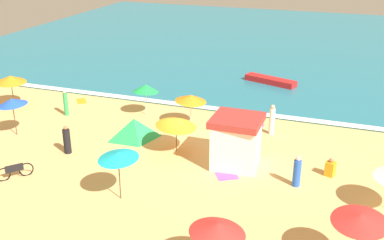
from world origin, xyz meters
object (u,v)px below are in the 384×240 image
(beach_umbrella_4, at_px, (218,228))
(beachgoer_0, at_px, (297,172))
(beach_umbrella_6, at_px, (360,218))
(small_boat_0, at_px, (270,80))
(beach_umbrella_3, at_px, (176,122))
(beachgoer_5, at_px, (272,120))
(beachgoer_3, at_px, (330,168))
(beach_umbrella_1, at_px, (11,79))
(beachgoer_2, at_px, (66,103))
(parked_bicycle, at_px, (15,171))
(lifeguard_cabana, at_px, (236,141))
(beach_umbrella_9, at_px, (191,98))
(beachgoer_1, at_px, (67,141))
(beach_umbrella_0, at_px, (146,88))
(beach_tent, at_px, (134,129))
(beach_umbrella_7, at_px, (12,102))
(beach_umbrella_5, at_px, (118,156))

(beach_umbrella_4, height_order, beachgoer_0, beach_umbrella_4)
(beach_umbrella_6, bearing_deg, small_boat_0, 108.66)
(beach_umbrella_3, distance_m, beachgoer_5, 6.17)
(beach_umbrella_6, bearing_deg, beachgoer_3, 101.02)
(beach_umbrella_1, distance_m, beachgoer_2, 4.56)
(beach_umbrella_1, height_order, parked_bicycle, beach_umbrella_1)
(beach_umbrella_6, bearing_deg, parked_bicycle, 174.90)
(beach_umbrella_6, distance_m, beachgoer_3, 7.28)
(beach_umbrella_4, xyz_separation_m, beach_umbrella_6, (4.53, 2.03, 0.12))
(beachgoer_0, height_order, beachgoer_5, beachgoer_5)
(lifeguard_cabana, xyz_separation_m, beachgoer_0, (3.30, -1.18, -0.61))
(beachgoer_3, distance_m, beachgoer_5, 5.62)
(small_boat_0, bearing_deg, beach_umbrella_4, -83.81)
(lifeguard_cabana, bearing_deg, beachgoer_3, 4.81)
(beach_umbrella_6, bearing_deg, beach_umbrella_9, 133.31)
(parked_bicycle, relative_size, beachgoer_2, 0.81)
(lifeguard_cabana, xyz_separation_m, beachgoer_1, (-9.05, -1.79, -0.62))
(beach_umbrella_1, bearing_deg, small_boat_0, 34.49)
(beach_umbrella_0, height_order, parked_bicycle, beach_umbrella_0)
(lifeguard_cabana, distance_m, beach_umbrella_4, 8.74)
(beachgoer_2, relative_size, small_boat_0, 0.41)
(beach_umbrella_6, height_order, parked_bicycle, beach_umbrella_6)
(beach_tent, height_order, beachgoer_2, beachgoer_2)
(beachgoer_1, bearing_deg, beach_umbrella_7, 165.76)
(beachgoer_5, bearing_deg, beachgoer_0, -68.23)
(beach_umbrella_6, relative_size, beachgoer_3, 2.52)
(beach_umbrella_6, distance_m, beach_umbrella_9, 14.72)
(lifeguard_cabana, distance_m, beachgoer_0, 3.56)
(beachgoer_0, bearing_deg, beach_umbrella_4, -103.19)
(beach_tent, relative_size, beachgoer_0, 1.82)
(parked_bicycle, bearing_deg, small_boat_0, 65.00)
(beach_umbrella_4, distance_m, beach_umbrella_6, 4.97)
(parked_bicycle, distance_m, beachgoer_3, 15.64)
(beach_umbrella_0, distance_m, beach_umbrella_5, 10.47)
(beachgoer_5, bearing_deg, beach_umbrella_4, -87.53)
(beach_umbrella_1, relative_size, beach_tent, 0.96)
(beach_umbrella_4, distance_m, beachgoer_3, 9.65)
(beach_umbrella_5, xyz_separation_m, beach_umbrella_9, (0.10, 9.21, -0.37))
(beach_umbrella_7, xyz_separation_m, beachgoer_3, (18.11, 1.09, -1.68))
(beach_umbrella_6, xyz_separation_m, beachgoer_1, (-15.15, 4.75, -1.43))
(lifeguard_cabana, xyz_separation_m, beach_umbrella_4, (1.57, -8.57, 0.69))
(beach_umbrella_0, distance_m, beachgoer_5, 8.44)
(beach_umbrella_4, distance_m, beach_umbrella_5, 6.68)
(beach_umbrella_9, distance_m, beachgoer_5, 5.10)
(parked_bicycle, xyz_separation_m, beachgoer_5, (10.90, 9.67, 0.51))
(lifeguard_cabana, relative_size, beachgoer_0, 1.67)
(parked_bicycle, bearing_deg, beach_umbrella_4, -16.79)
(small_boat_0, bearing_deg, beach_umbrella_1, -145.51)
(beach_umbrella_0, height_order, beachgoer_1, beach_umbrella_0)
(beachgoer_0, bearing_deg, small_boat_0, 105.29)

